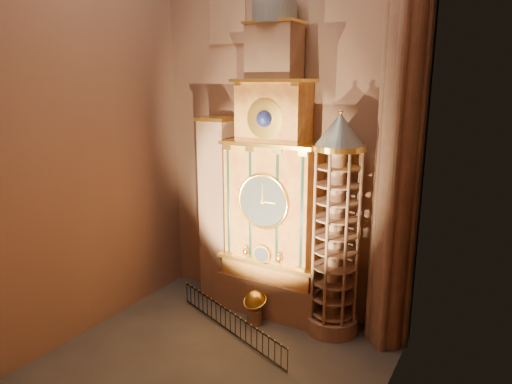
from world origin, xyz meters
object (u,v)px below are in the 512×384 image
Objects in this scene: astronomical_clock at (273,190)px; stair_turret at (336,229)px; celestial_globe at (255,304)px; iron_railing at (230,322)px; portrait_tower at (218,210)px.

stair_turret is (3.50, -0.26, -1.41)m from astronomical_clock.
stair_turret reaches higher than celestial_globe.
astronomical_clock is 1.55× the size of stair_turret.
celestial_globe reaches higher than iron_railing.
astronomical_clock reaches higher than iron_railing.
stair_turret is 1.41× the size of iron_railing.
iron_railing is at bearing -146.37° from stair_turret.
astronomical_clock is 1.64× the size of portrait_tower.
stair_turret is 5.71m from celestial_globe.
iron_railing is (-0.67, -3.04, -6.07)m from astronomical_clock.
stair_turret reaches higher than portrait_tower.
astronomical_clock is 2.17× the size of iron_railing.
astronomical_clock is 3.78m from stair_turret.
stair_turret reaches higher than iron_railing.
portrait_tower is 5.49m from celestial_globe.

